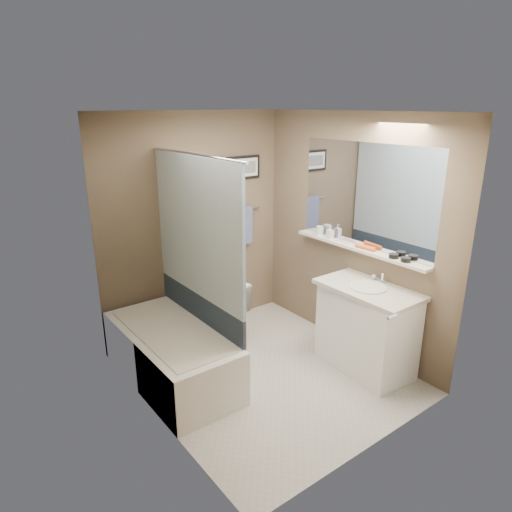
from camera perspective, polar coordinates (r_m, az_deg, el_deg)
ground at (r=4.52m, az=1.19°, el=-14.46°), size 2.50×2.50×0.00m
ceiling at (r=3.79m, az=1.43°, el=17.31°), size 2.20×2.50×0.04m
wall_back at (r=4.98m, az=-7.54°, el=3.69°), size 2.20×0.04×2.40m
wall_front at (r=3.19m, az=15.21°, el=-5.42°), size 2.20×0.04×2.40m
wall_left at (r=3.47m, az=-12.86°, el=-3.26°), size 0.04×2.50×2.40m
wall_right at (r=4.72m, az=11.66°, el=2.63°), size 0.04×2.50×2.40m
tile_surround at (r=3.97m, az=-15.85°, el=-3.79°), size 0.02×1.55×2.00m
curtain_rod at (r=4.01m, az=-7.79°, el=12.48°), size 0.02×1.55×0.02m
curtain_upper at (r=4.12m, az=-7.40°, el=3.46°), size 0.03×1.45×1.28m
curtain_lower at (r=4.40m, az=-6.96°, el=-6.89°), size 0.03×1.45×0.36m
mirror at (r=4.53m, az=13.51°, el=7.33°), size 0.02×1.60×1.00m
shelf at (r=4.62m, az=12.59°, el=0.93°), size 0.12×1.60×0.03m
towel_bar at (r=5.23m, az=-2.25°, el=5.67°), size 0.60×0.02×0.02m
towel at (r=5.25m, az=-2.10°, el=3.72°), size 0.34×0.05×0.44m
art_frame at (r=5.16m, az=-2.43°, el=10.92°), size 0.62×0.02×0.26m
art_mat at (r=5.14m, az=-2.34°, el=10.90°), size 0.56×0.00×0.20m
art_image at (r=5.14m, az=-2.32°, el=10.90°), size 0.50×0.00×0.13m
door at (r=3.68m, az=20.43°, el=-6.06°), size 0.80×0.02×2.00m
door_handle at (r=3.46m, az=16.68°, el=-7.29°), size 0.10×0.02×0.02m
bathtub at (r=4.38m, az=-10.50°, el=-12.15°), size 0.70×1.50×0.50m
tub_rim at (r=4.26m, az=-10.69°, el=-9.25°), size 0.56×1.36×0.02m
toilet at (r=4.97m, az=-4.89°, el=-6.78°), size 0.54×0.75×0.69m
vanity at (r=4.55m, az=13.59°, el=-8.94°), size 0.57×0.94×0.80m
countertop at (r=4.37m, az=13.92°, el=-4.08°), size 0.54×0.96×0.04m
sink_basin at (r=4.36m, az=13.87°, el=-3.77°), size 0.34×0.34×0.01m
faucet_spout at (r=4.49m, az=15.53°, el=-2.66°), size 0.02×0.02×0.10m
faucet_knob at (r=4.55m, az=14.52°, el=-2.55°), size 0.05×0.05×0.05m
candle_bowl_near at (r=4.29m, az=18.22°, el=-0.43°), size 0.09×0.09×0.04m
candle_bowl_far at (r=4.36m, az=16.83°, el=0.01°), size 0.09×0.09×0.04m
hair_brush_front at (r=4.55m, az=13.52°, el=1.08°), size 0.06×0.22×0.04m
pink_comb at (r=4.74m, az=10.70°, el=1.76°), size 0.05×0.16×0.01m
glass_jar at (r=4.94m, az=7.98°, el=3.14°), size 0.08×0.08×0.10m
soap_bottle at (r=4.84m, az=9.26°, el=2.96°), size 0.07×0.07×0.14m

